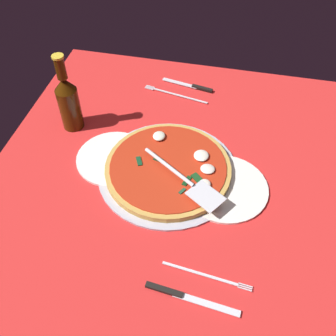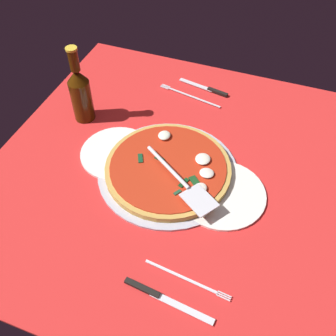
% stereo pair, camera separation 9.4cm
% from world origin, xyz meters
% --- Properties ---
extents(ground_plane, '(0.99, 0.99, 0.01)m').
position_xyz_m(ground_plane, '(0.00, 0.00, -0.00)').
color(ground_plane, red).
extents(checker_pattern, '(0.99, 0.99, 0.00)m').
position_xyz_m(checker_pattern, '(-0.00, -0.00, 0.00)').
color(checker_pattern, silver).
rests_on(checker_pattern, ground_plane).
extents(pizza_pan, '(0.37, 0.37, 0.01)m').
position_xyz_m(pizza_pan, '(-0.03, -0.01, 0.01)').
color(pizza_pan, '#B2B4C3').
rests_on(pizza_pan, ground_plane).
extents(dinner_plate_left, '(0.20, 0.20, 0.01)m').
position_xyz_m(dinner_plate_left, '(-0.18, -0.00, 0.01)').
color(dinner_plate_left, white).
rests_on(dinner_plate_left, ground_plane).
extents(dinner_plate_right, '(0.22, 0.22, 0.01)m').
position_xyz_m(dinner_plate_right, '(0.13, -0.04, 0.01)').
color(dinner_plate_right, white).
rests_on(dinner_plate_right, ground_plane).
extents(pizza, '(0.33, 0.33, 0.03)m').
position_xyz_m(pizza, '(-0.02, -0.01, 0.02)').
color(pizza, gold).
rests_on(pizza, pizza_pan).
extents(pizza_server, '(0.23, 0.17, 0.01)m').
position_xyz_m(pizza_server, '(0.03, -0.07, 0.05)').
color(pizza_server, silver).
rests_on(pizza_server, pizza).
extents(place_setting_near, '(0.22, 0.15, 0.01)m').
position_xyz_m(place_setting_near, '(0.10, -0.32, 0.00)').
color(place_setting_near, white).
rests_on(place_setting_near, ground_plane).
extents(place_setting_far, '(0.23, 0.17, 0.01)m').
position_xyz_m(place_setting_far, '(-0.05, 0.34, 0.00)').
color(place_setting_far, white).
rests_on(place_setting_far, ground_plane).
extents(beer_bottle, '(0.06, 0.06, 0.24)m').
position_xyz_m(beer_bottle, '(-0.34, 0.10, 0.10)').
color(beer_bottle, '#3D2005').
rests_on(beer_bottle, ground_plane).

